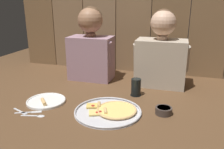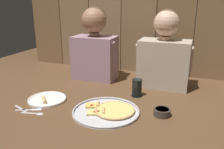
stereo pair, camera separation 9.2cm
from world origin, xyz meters
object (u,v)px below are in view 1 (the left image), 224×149
at_px(diner_left, 91,45).
at_px(dipping_bowl, 164,110).
at_px(diner_right, 161,52).
at_px(pizza_tray, 110,111).
at_px(dinner_plate, 46,101).
at_px(drinking_glass, 136,87).

bearing_deg(diner_left, dipping_bowl, -37.37).
height_order(diner_left, diner_right, diner_left).
bearing_deg(diner_left, pizza_tray, -59.14).
relative_size(dinner_plate, diner_left, 0.42).
height_order(dinner_plate, dipping_bowl, dipping_bowl).
distance_m(dinner_plate, diner_right, 0.90).
bearing_deg(dinner_plate, pizza_tray, -2.27).
xyz_separation_m(pizza_tray, diner_left, (-0.33, 0.56, 0.27)).
bearing_deg(diner_right, pizza_tray, -112.60).
bearing_deg(dipping_bowl, diner_right, 98.32).
bearing_deg(dipping_bowl, dinner_plate, -175.83).
relative_size(pizza_tray, dipping_bowl, 4.08).
xyz_separation_m(dinner_plate, diner_right, (0.67, 0.54, 0.25)).
xyz_separation_m(pizza_tray, drinking_glass, (0.09, 0.30, 0.05)).
distance_m(pizza_tray, dinner_plate, 0.44).
bearing_deg(drinking_glass, diner_left, 148.81).
xyz_separation_m(drinking_glass, dipping_bowl, (0.21, -0.23, -0.04)).
distance_m(pizza_tray, drinking_glass, 0.32).
xyz_separation_m(drinking_glass, diner_left, (-0.43, 0.26, 0.22)).
distance_m(dinner_plate, diner_left, 0.61).
xyz_separation_m(dinner_plate, dipping_bowl, (0.74, 0.05, 0.01)).
height_order(dinner_plate, diner_left, diner_left).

